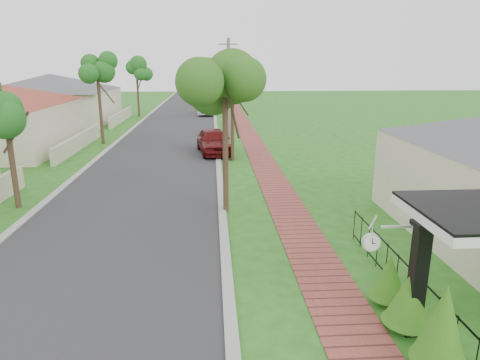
{
  "coord_description": "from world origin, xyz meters",
  "views": [
    {
      "loc": [
        0.31,
        -8.8,
        5.61
      ],
      "look_at": [
        1.29,
        6.1,
        1.5
      ],
      "focal_mm": 32.0,
      "sensor_mm": 36.0,
      "label": 1
    }
  ],
  "objects_px": {
    "station_clock": "(373,241)",
    "porch_post": "(417,284)",
    "parked_car_white": "(206,107)",
    "utility_pole": "(229,93)",
    "parked_car_red": "(214,141)",
    "near_tree": "(225,83)"
  },
  "relations": [
    {
      "from": "parked_car_red",
      "to": "parked_car_white",
      "type": "bearing_deg",
      "value": 83.56
    },
    {
      "from": "porch_post",
      "to": "parked_car_white",
      "type": "bearing_deg",
      "value": 96.85
    },
    {
      "from": "porch_post",
      "to": "station_clock",
      "type": "relative_size",
      "value": 2.39
    },
    {
      "from": "station_clock",
      "to": "porch_post",
      "type": "bearing_deg",
      "value": -25.01
    },
    {
      "from": "near_tree",
      "to": "utility_pole",
      "type": "relative_size",
      "value": 0.85
    },
    {
      "from": "parked_car_white",
      "to": "near_tree",
      "type": "bearing_deg",
      "value": -86.68
    },
    {
      "from": "parked_car_white",
      "to": "utility_pole",
      "type": "bearing_deg",
      "value": -83.45
    },
    {
      "from": "parked_car_white",
      "to": "station_clock",
      "type": "relative_size",
      "value": 4.71
    },
    {
      "from": "near_tree",
      "to": "parked_car_red",
      "type": "bearing_deg",
      "value": 92.06
    },
    {
      "from": "station_clock",
      "to": "utility_pole",
      "type": "bearing_deg",
      "value": 96.21
    },
    {
      "from": "porch_post",
      "to": "utility_pole",
      "type": "bearing_deg",
      "value": 98.39
    },
    {
      "from": "parked_car_red",
      "to": "parked_car_white",
      "type": "xyz_separation_m",
      "value": [
        -0.68,
        21.08,
        0.03
      ]
    },
    {
      "from": "parked_car_red",
      "to": "near_tree",
      "type": "bearing_deg",
      "value": -96.21
    },
    {
      "from": "parked_car_red",
      "to": "near_tree",
      "type": "distance_m",
      "value": 11.85
    },
    {
      "from": "parked_car_red",
      "to": "station_clock",
      "type": "bearing_deg",
      "value": -88.29
    },
    {
      "from": "parked_car_white",
      "to": "utility_pole",
      "type": "xyz_separation_m",
      "value": [
        1.73,
        -19.2,
        2.82
      ]
    },
    {
      "from": "parked_car_red",
      "to": "porch_post",
      "type": "bearing_deg",
      "value": -86.02
    },
    {
      "from": "parked_car_red",
      "to": "near_tree",
      "type": "relative_size",
      "value": 0.75
    },
    {
      "from": "parked_car_white",
      "to": "near_tree",
      "type": "height_order",
      "value": "near_tree"
    },
    {
      "from": "utility_pole",
      "to": "near_tree",
      "type": "bearing_deg",
      "value": -92.87
    },
    {
      "from": "parked_car_white",
      "to": "utility_pole",
      "type": "distance_m",
      "value": 19.48
    },
    {
      "from": "porch_post",
      "to": "station_clock",
      "type": "bearing_deg",
      "value": 154.99
    }
  ]
}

